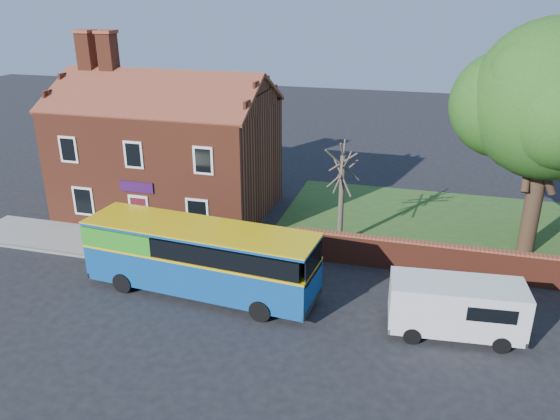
% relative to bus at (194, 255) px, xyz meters
% --- Properties ---
extents(ground, '(120.00, 120.00, 0.00)m').
position_rel_bus_xyz_m(ground, '(1.48, -2.45, -1.82)').
color(ground, black).
rests_on(ground, ground).
extents(pavement, '(18.00, 3.50, 0.12)m').
position_rel_bus_xyz_m(pavement, '(-5.52, 3.30, -1.76)').
color(pavement, gray).
rests_on(pavement, ground).
extents(kerb, '(18.00, 0.15, 0.14)m').
position_rel_bus_xyz_m(kerb, '(-5.52, 1.55, -1.75)').
color(kerb, slate).
rests_on(kerb, ground).
extents(grass_strip, '(26.00, 12.00, 0.04)m').
position_rel_bus_xyz_m(grass_strip, '(14.48, 10.55, -1.80)').
color(grass_strip, '#426B28').
rests_on(grass_strip, ground).
extents(shop_building, '(12.30, 8.13, 10.50)m').
position_rel_bus_xyz_m(shop_building, '(-5.54, 9.05, 1.60)').
color(shop_building, maroon).
rests_on(shop_building, ground).
extents(boundary_wall, '(22.00, 0.38, 1.60)m').
position_rel_bus_xyz_m(boundary_wall, '(14.48, 4.55, -1.00)').
color(boundary_wall, maroon).
rests_on(boundary_wall, ground).
extents(bus, '(10.70, 3.55, 3.20)m').
position_rel_bus_xyz_m(bus, '(0.00, 0.00, 0.00)').
color(bus, '#0D4693').
rests_on(bus, ground).
extents(van_near, '(5.30, 2.50, 2.25)m').
position_rel_bus_xyz_m(van_near, '(11.24, -0.37, -0.55)').
color(van_near, silver).
rests_on(van_near, ground).
extents(large_tree, '(9.63, 7.62, 11.74)m').
position_rel_bus_xyz_m(large_tree, '(15.08, 8.56, 5.87)').
color(large_tree, black).
rests_on(large_tree, ground).
extents(bare_tree, '(2.02, 2.40, 5.38)m').
position_rel_bus_xyz_m(bare_tree, '(5.46, 6.74, 0.95)').
color(bare_tree, '#4C4238').
rests_on(bare_tree, ground).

